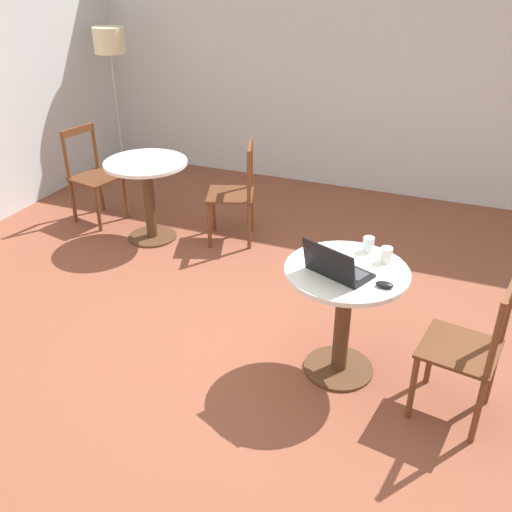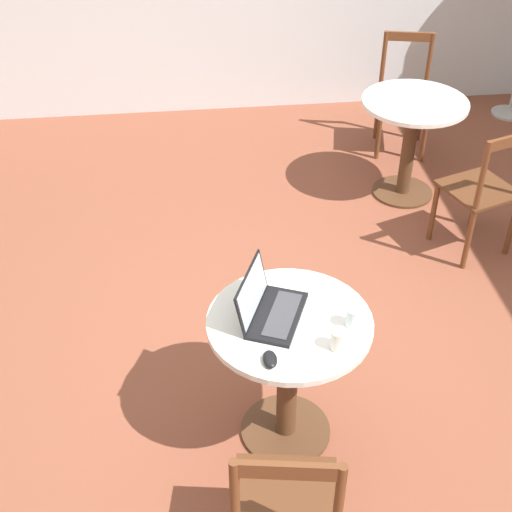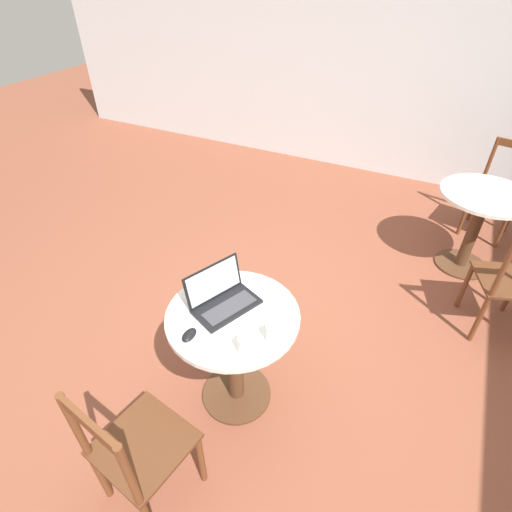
# 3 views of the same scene
# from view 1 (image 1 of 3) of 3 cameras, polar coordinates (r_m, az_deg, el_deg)

# --- Properties ---
(ground_plane) EXTENTS (16.00, 16.00, 0.00)m
(ground_plane) POSITION_cam_1_polar(r_m,az_deg,el_deg) (3.88, 0.58, -9.89)
(ground_plane) COLOR brown
(wall_side) EXTENTS (0.06, 9.40, 2.70)m
(wall_side) POSITION_cam_1_polar(r_m,az_deg,el_deg) (6.25, 12.14, 18.18)
(wall_side) COLOR silver
(wall_side) RESTS_ON ground_plane
(cafe_table_near) EXTENTS (0.74, 0.74, 0.75)m
(cafe_table_near) POSITION_cam_1_polar(r_m,az_deg,el_deg) (3.49, 8.82, -4.34)
(cafe_table_near) COLOR #51331E
(cafe_table_near) RESTS_ON ground_plane
(cafe_table_mid) EXTENTS (0.74, 0.74, 0.75)m
(cafe_table_mid) POSITION_cam_1_polar(r_m,az_deg,el_deg) (5.25, -10.79, 7.09)
(cafe_table_mid) COLOR #51331E
(cafe_table_mid) RESTS_ON ground_plane
(chair_near_front) EXTENTS (0.47, 0.47, 0.92)m
(chair_near_front) POSITION_cam_1_polar(r_m,az_deg,el_deg) (3.39, 20.42, -8.84)
(chair_near_front) COLOR brown
(chair_near_front) RESTS_ON ground_plane
(chair_mid_front) EXTENTS (0.52, 0.52, 0.92)m
(chair_mid_front) POSITION_cam_1_polar(r_m,az_deg,el_deg) (5.15, -2.09, 6.22)
(chair_mid_front) COLOR brown
(chair_mid_front) RESTS_ON ground_plane
(chair_mid_back) EXTENTS (0.49, 0.49, 0.92)m
(chair_mid_back) POSITION_cam_1_polar(r_m,az_deg,el_deg) (5.79, -15.97, 7.69)
(chair_mid_back) COLOR brown
(chair_mid_back) RESTS_ON ground_plane
(floor_lamp) EXTENTS (0.34, 0.34, 1.66)m
(floor_lamp) POSITION_cam_1_polar(r_m,az_deg,el_deg) (6.73, -14.35, 19.27)
(floor_lamp) COLOR #B7B7B7
(floor_lamp) RESTS_ON ground_plane
(laptop) EXTENTS (0.37, 0.43, 0.22)m
(laptop) POSITION_cam_1_polar(r_m,az_deg,el_deg) (3.29, 8.07, -1.16)
(laptop) COLOR black
(laptop) RESTS_ON cafe_table_near
(mouse) EXTENTS (0.06, 0.10, 0.03)m
(mouse) POSITION_cam_1_polar(r_m,az_deg,el_deg) (3.23, 12.72, -2.81)
(mouse) COLOR black
(mouse) RESTS_ON cafe_table_near
(mug) EXTENTS (0.11, 0.07, 0.09)m
(mug) POSITION_cam_1_polar(r_m,az_deg,el_deg) (3.48, 12.91, 0.15)
(mug) COLOR silver
(mug) RESTS_ON cafe_table_near
(drinking_glass) EXTENTS (0.07, 0.07, 0.10)m
(drinking_glass) POSITION_cam_1_polar(r_m,az_deg,el_deg) (3.58, 11.18, 1.14)
(drinking_glass) COLOR silver
(drinking_glass) RESTS_ON cafe_table_near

